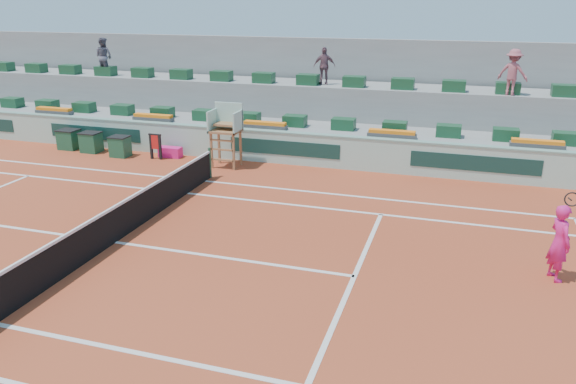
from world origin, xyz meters
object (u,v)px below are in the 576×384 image
umpire_chair (226,126)px  drink_cooler_a (120,146)px  player_bag (170,152)px  tennis_player (559,242)px

umpire_chair → drink_cooler_a: umpire_chair is taller
umpire_chair → player_bag: bearing=170.3°
drink_cooler_a → tennis_player: tennis_player is taller
drink_cooler_a → player_bag: bearing=15.2°
umpire_chair → drink_cooler_a: size_ratio=2.86×
tennis_player → drink_cooler_a: bearing=158.3°
player_bag → drink_cooler_a: drink_cooler_a is taller
drink_cooler_a → tennis_player: 16.66m
umpire_chair → drink_cooler_a: 4.82m
player_bag → drink_cooler_a: size_ratio=1.10×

